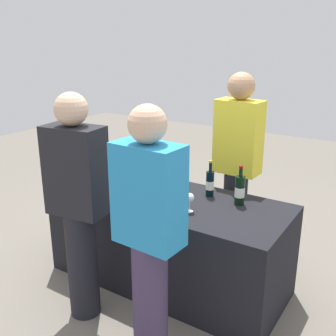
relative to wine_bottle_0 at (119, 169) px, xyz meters
name	(u,v)px	position (x,y,z in m)	size (l,w,h in m)	color
ground_plane	(168,279)	(0.57, -0.08, -0.90)	(12.00, 12.00, 0.00)	slate
tasting_table	(168,240)	(0.57, -0.08, -0.51)	(1.99, 0.83, 0.79)	black
wine_bottle_0	(119,169)	(0.00, 0.00, 0.00)	(0.08, 0.08, 0.32)	black
wine_bottle_1	(140,170)	(0.17, 0.09, 0.00)	(0.07, 0.07, 0.32)	black
wine_bottle_2	(153,177)	(0.36, 0.01, -0.01)	(0.08, 0.08, 0.30)	black
wine_bottle_3	(173,178)	(0.52, 0.08, -0.01)	(0.07, 0.07, 0.30)	black
wine_bottle_4	(210,183)	(0.85, 0.13, -0.01)	(0.07, 0.07, 0.31)	black
wine_bottle_5	(240,190)	(1.13, 0.10, 0.00)	(0.08, 0.08, 0.32)	black
wine_glass_0	(140,188)	(0.43, -0.27, -0.01)	(0.07, 0.07, 0.15)	silver
wine_glass_1	(158,190)	(0.56, -0.20, -0.02)	(0.07, 0.07, 0.13)	silver
wine_glass_2	(190,198)	(0.87, -0.24, -0.01)	(0.07, 0.07, 0.15)	silver
ice_bucket	(95,172)	(-0.19, -0.12, -0.03)	(0.22, 0.22, 0.17)	silver
server_pouring	(237,162)	(0.89, 0.58, 0.06)	(0.41, 0.24, 1.76)	black
guest_0	(78,202)	(0.27, -0.79, 0.02)	(0.44, 0.28, 1.70)	black
guest_1	(149,231)	(0.95, -0.87, 0.01)	(0.43, 0.25, 1.69)	#3F3351
menu_board	(154,183)	(-0.36, 1.06, -0.53)	(0.59, 0.03, 0.75)	white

